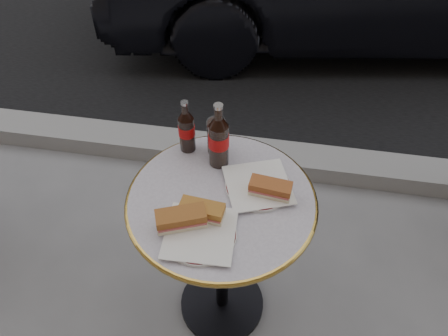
% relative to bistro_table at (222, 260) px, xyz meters
% --- Properties ---
extents(ground, '(80.00, 80.00, 0.00)m').
position_rel_bistro_table_xyz_m(ground, '(0.00, 0.00, -0.37)').
color(ground, slate).
rests_on(ground, ground).
extents(curb, '(40.00, 0.20, 0.12)m').
position_rel_bistro_table_xyz_m(curb, '(0.00, 0.90, -0.32)').
color(curb, gray).
rests_on(curb, ground).
extents(bistro_table, '(0.62, 0.62, 0.73)m').
position_rel_bistro_table_xyz_m(bistro_table, '(0.00, 0.00, 0.00)').
color(bistro_table, '#BAB2C4').
rests_on(bistro_table, ground).
extents(plate_left, '(0.25, 0.25, 0.01)m').
position_rel_bistro_table_xyz_m(plate_left, '(-0.04, -0.16, 0.37)').
color(plate_left, silver).
rests_on(plate_left, bistro_table).
extents(plate_right, '(0.25, 0.25, 0.01)m').
position_rel_bistro_table_xyz_m(plate_right, '(0.11, 0.06, 0.37)').
color(plate_right, silver).
rests_on(plate_right, bistro_table).
extents(sandwich_left_a, '(0.16, 0.12, 0.05)m').
position_rel_bistro_table_xyz_m(sandwich_left_a, '(-0.10, -0.13, 0.40)').
color(sandwich_left_a, '#9A5927').
rests_on(sandwich_left_a, plate_left).
extents(sandwich_left_b, '(0.14, 0.08, 0.05)m').
position_rel_bistro_table_xyz_m(sandwich_left_b, '(-0.04, -0.09, 0.40)').
color(sandwich_left_b, '#AB6D2B').
rests_on(sandwich_left_b, plate_left).
extents(sandwich_right, '(0.14, 0.08, 0.05)m').
position_rel_bistro_table_xyz_m(sandwich_right, '(0.15, 0.03, 0.40)').
color(sandwich_right, '#9E5328').
rests_on(sandwich_right, plate_right).
extents(cola_bottle_left, '(0.07, 0.07, 0.21)m').
position_rel_bistro_table_xyz_m(cola_bottle_left, '(-0.16, 0.21, 0.47)').
color(cola_bottle_left, black).
rests_on(cola_bottle_left, bistro_table).
extents(cola_bottle_right, '(0.09, 0.09, 0.25)m').
position_rel_bistro_table_xyz_m(cola_bottle_right, '(-0.04, 0.16, 0.49)').
color(cola_bottle_right, black).
rests_on(cola_bottle_right, bistro_table).
extents(cola_glass, '(0.09, 0.09, 0.14)m').
position_rel_bistro_table_xyz_m(cola_glass, '(-0.05, 0.21, 0.43)').
color(cola_glass, black).
rests_on(cola_glass, bistro_table).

